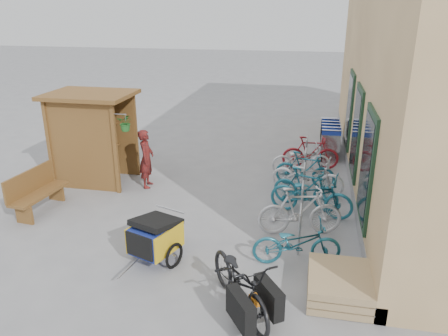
% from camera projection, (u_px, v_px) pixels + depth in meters
% --- Properties ---
extents(ground, '(80.00, 80.00, 0.00)m').
position_uv_depth(ground, '(186.00, 236.00, 9.01)').
color(ground, gray).
extents(kiosk, '(2.49, 1.65, 2.40)m').
position_uv_depth(kiosk, '(89.00, 125.00, 11.34)').
color(kiosk, brown).
rests_on(kiosk, ground).
extents(bike_rack, '(0.05, 5.35, 0.86)m').
position_uv_depth(bike_rack, '(304.00, 179.00, 10.60)').
color(bike_rack, '#A5A8AD').
rests_on(bike_rack, ground).
extents(pallet_stack, '(1.00, 1.20, 0.40)m').
position_uv_depth(pallet_stack, '(339.00, 285.00, 7.09)').
color(pallet_stack, tan).
rests_on(pallet_stack, ground).
extents(bench, '(0.63, 1.60, 0.99)m').
position_uv_depth(bench, '(36.00, 191.00, 9.96)').
color(bench, brown).
rests_on(bench, ground).
extents(shopping_carts, '(0.59, 2.33, 1.05)m').
position_uv_depth(shopping_carts, '(330.00, 133.00, 14.03)').
color(shopping_carts, silver).
rests_on(shopping_carts, ground).
extents(child_trailer, '(1.02, 1.56, 0.91)m').
position_uv_depth(child_trailer, '(155.00, 236.00, 8.01)').
color(child_trailer, '#1C339A').
rests_on(child_trailer, ground).
extents(cargo_bike, '(1.65, 1.97, 1.02)m').
position_uv_depth(cargo_bike, '(241.00, 282.00, 6.67)').
color(cargo_bike, black).
rests_on(cargo_bike, ground).
extents(person_kiosk, '(0.43, 0.60, 1.53)m').
position_uv_depth(person_kiosk, '(146.00, 159.00, 11.25)').
color(person_kiosk, maroon).
rests_on(person_kiosk, ground).
extents(bike_0, '(1.69, 0.86, 0.85)m').
position_uv_depth(bike_0, '(297.00, 243.00, 7.93)').
color(bike_0, '#1D5F74').
rests_on(bike_0, ground).
extents(bike_1, '(1.80, 0.85, 1.04)m').
position_uv_depth(bike_1, '(300.00, 211.00, 8.94)').
color(bike_1, silver).
rests_on(bike_1, ground).
extents(bike_2, '(1.97, 1.00, 0.99)m').
position_uv_depth(bike_2, '(311.00, 195.00, 9.79)').
color(bike_2, '#1D5F74').
rests_on(bike_2, ground).
extents(bike_3, '(1.67, 0.97, 0.97)m').
position_uv_depth(bike_3, '(306.00, 188.00, 10.15)').
color(bike_3, '#1D5F74').
rests_on(bike_3, ground).
extents(bike_4, '(1.93, 0.99, 0.96)m').
position_uv_depth(bike_4, '(307.00, 176.00, 10.90)').
color(bike_4, silver).
rests_on(bike_4, ground).
extents(bike_5, '(1.64, 0.75, 0.95)m').
position_uv_depth(bike_5, '(305.00, 170.00, 11.32)').
color(bike_5, '#1D5F74').
rests_on(bike_5, ground).
extents(bike_6, '(1.74, 0.94, 0.87)m').
position_uv_depth(bike_6, '(301.00, 159.00, 12.23)').
color(bike_6, silver).
rests_on(bike_6, ground).
extents(bike_7, '(1.67, 0.63, 0.98)m').
position_uv_depth(bike_7, '(311.00, 153.00, 12.58)').
color(bike_7, maroon).
rests_on(bike_7, ground).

